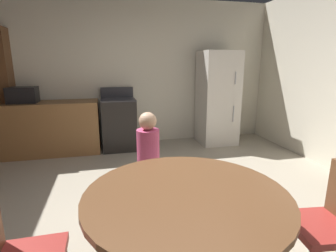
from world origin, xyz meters
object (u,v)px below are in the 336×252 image
at_px(microwave, 23,95).
at_px(person_child, 148,163).
at_px(refrigerator, 217,98).
at_px(dining_table, 186,215).
at_px(chair_east, 331,220).
at_px(oven_range, 119,124).

distance_m(microwave, person_child, 2.90).
xyz_separation_m(refrigerator, dining_table, (-1.62, -3.24, -0.27)).
distance_m(dining_table, person_child, 0.99).
bearing_deg(dining_table, chair_east, -7.14).
relative_size(oven_range, chair_east, 1.26).
bearing_deg(chair_east, person_child, -38.71).
relative_size(oven_range, microwave, 2.50).
distance_m(chair_east, person_child, 1.55).
bearing_deg(microwave, chair_east, -50.86).
distance_m(oven_range, person_child, 2.32).
relative_size(dining_table, chair_east, 1.47).
distance_m(microwave, chair_east, 4.44).
bearing_deg(dining_table, microwave, 118.49).
xyz_separation_m(oven_range, dining_table, (0.26, -3.29, 0.14)).
bearing_deg(chair_east, microwave, -43.72).
relative_size(microwave, person_child, 0.40).
bearing_deg(refrigerator, dining_table, -116.63).
distance_m(refrigerator, chair_east, 3.44).
relative_size(microwave, dining_table, 0.34).
bearing_deg(oven_range, person_child, -85.67).
height_order(refrigerator, person_child, refrigerator).
bearing_deg(oven_range, chair_east, -69.90).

